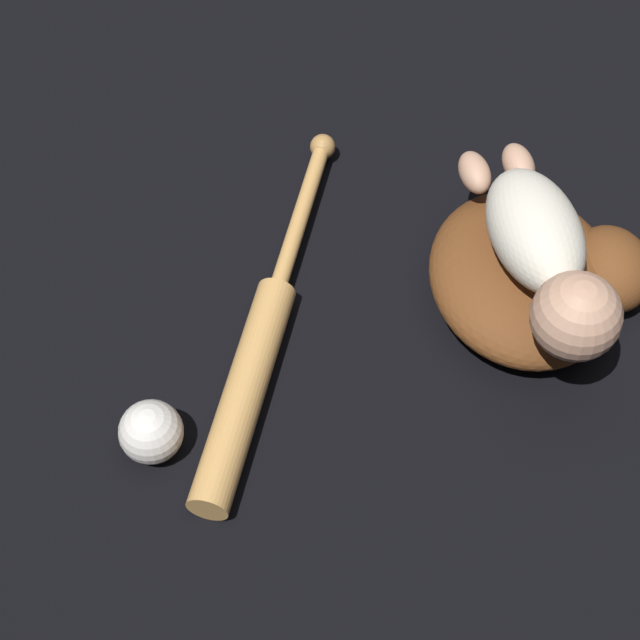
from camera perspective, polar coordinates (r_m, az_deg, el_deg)
ground_plane at (r=1.45m, az=11.64°, el=2.17°), size 6.00×6.00×0.00m
baseball_glove at (r=1.39m, az=11.52°, el=2.35°), size 0.30×0.31×0.09m
baby_figure at (r=1.30m, az=11.97°, el=3.39°), size 0.35×0.11×0.11m
baseball_bat at (r=1.33m, az=-3.38°, el=-1.75°), size 0.55×0.28×0.05m
baseball at (r=1.27m, az=-9.00°, el=-5.92°), size 0.08×0.08×0.08m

